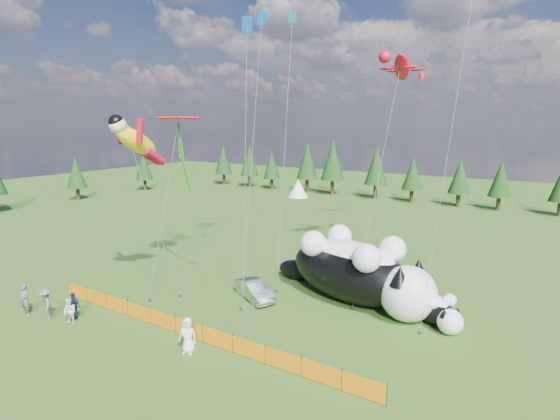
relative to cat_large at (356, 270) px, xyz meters
The scene contains 18 objects.
ground 8.87m from the cat_large, 131.18° to the right, with size 160.00×160.00×0.00m, color #143509.
safety_fence 11.17m from the cat_large, 120.88° to the right, with size 22.06×0.06×1.10m.
tree_line 38.98m from the cat_large, 98.38° to the left, with size 90.00×4.00×8.00m, color black, non-canonical shape.
festival_tents 33.94m from the cat_large, 80.97° to the left, with size 50.00×3.20×2.80m, color white, non-canonical shape.
cat_large is the anchor object (origin of this frame).
cat_small 5.10m from the cat_large, ahead, with size 4.39×4.04×1.92m.
car 6.80m from the cat_large, 150.86° to the right, with size 1.30×3.73×1.23m, color #B9B9BE.
spectator_a 20.49m from the cat_large, 141.72° to the right, with size 0.71×0.47×1.95m, color #59585E.
spectator_b 17.45m from the cat_large, 136.71° to the right, with size 0.75×0.44×1.54m, color white.
spectator_c 17.42m from the cat_large, 138.94° to the right, with size 0.96×0.49×1.63m, color #161E3C.
spectator_d 18.93m from the cat_large, 139.14° to the right, with size 1.26×0.65×1.95m, color #59585E.
spectator_e 11.68m from the cat_large, 113.22° to the right, with size 0.92×0.60×1.89m, color white.
superhero_kite 16.23m from the cat_large, 151.82° to the right, with size 4.43×4.65×12.25m.
gecko_kite 15.74m from the cat_large, 92.18° to the left, with size 4.31×12.94×18.15m.
flower_kite 15.79m from the cat_large, 166.11° to the right, with size 3.78×6.23×12.43m.
diamond_kite_a 16.37m from the cat_large, 166.75° to the right, with size 1.39×4.43×18.79m.
diamond_kite_c 15.25m from the cat_large, 108.17° to the right, with size 0.84×1.29×16.61m.
diamond_kite_d 17.89m from the cat_large, 152.53° to the left, with size 2.74×5.91×20.16m.
Camera 1 is at (15.85, -18.84, 11.42)m, focal length 28.00 mm.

